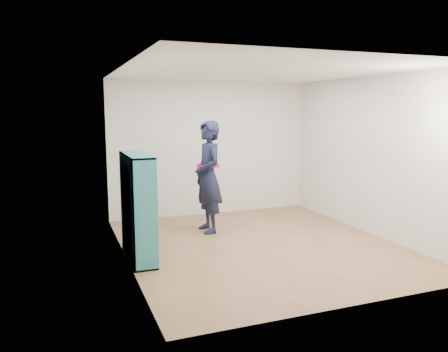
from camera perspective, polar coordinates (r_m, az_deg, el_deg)
name	(u,v)px	position (r m, az deg, el deg)	size (l,w,h in m)	color
floor	(260,245)	(6.78, 4.71, -8.97)	(4.50, 4.50, 0.00)	brown
ceiling	(262,71)	(6.49, 5.00, 13.48)	(4.50, 4.50, 0.00)	white
wall_left	(125,167)	(5.93, -12.86, 1.17)	(0.02, 4.50, 2.60)	silver
wall_right	(371,156)	(7.59, 18.60, 2.52)	(0.02, 4.50, 2.60)	silver
wall_back	(211,148)	(8.58, -1.68, 3.62)	(4.00, 0.02, 2.60)	silver
wall_front	(358,185)	(4.61, 17.07, -1.09)	(4.00, 0.02, 2.60)	silver
bookshelf	(136,209)	(6.10, -11.41, -4.24)	(0.32, 1.09, 1.46)	teal
person	(208,177)	(7.30, -2.09, -0.11)	(0.47, 0.70, 1.87)	black
smartphone	(198,169)	(7.32, -3.46, 0.87)	(0.01, 0.08, 0.12)	silver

